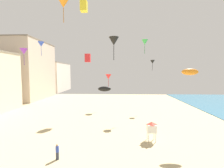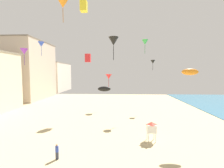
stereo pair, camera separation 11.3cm
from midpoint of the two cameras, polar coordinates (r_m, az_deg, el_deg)
name	(u,v)px [view 1 (the left image)]	position (r m, az deg, el deg)	size (l,w,h in m)	color
boardwalk_hotel_mid	(27,70)	(59.83, -29.32, 4.57)	(12.26, 18.42, 19.49)	#C6B29E
boardwalk_hotel_far	(54,77)	(78.89, -21.11, 2.48)	(10.94, 18.68, 13.61)	silver
kite_flyer	(57,151)	(17.78, -20.05, -22.52)	(0.34, 0.34, 1.64)	#383D4C
lifeguard_stand	(152,127)	(20.99, 14.48, -15.41)	(1.10, 1.10, 2.55)	white
kite_red_box	(88,58)	(30.12, -9.21, 9.62)	(1.00, 1.00, 1.57)	red
kite_black_delta	(152,62)	(37.31, 14.89, 8.03)	(1.06, 1.06, 2.42)	black
kite_green_delta	(145,42)	(33.21, 12.11, 15.09)	(1.25, 1.25, 2.84)	green
kite_orange_delta	(63,4)	(14.76, -18.08, 26.80)	(0.82, 0.82, 1.87)	orange
kite_black_parafoil	(104,89)	(17.34, -3.04, -1.86)	(1.47, 0.41, 0.57)	black
kite_yellow_box	(84,6)	(21.50, -10.72, 26.81)	(0.83, 0.83, 1.31)	yellow
kite_red_delta	(108,77)	(36.70, -1.45, 2.78)	(1.50, 1.50, 3.41)	red
kite_purple_delta	(24,51)	(30.84, -30.34, 10.51)	(1.26, 1.26, 2.87)	purple
kite_black_delta_2	(114,41)	(16.81, 0.48, 15.75)	(1.08, 1.08, 2.45)	black
kite_orange_parafoil	(190,72)	(21.56, 27.12, 4.07)	(2.11, 0.59, 0.82)	orange
kite_blue_delta	(41,44)	(26.11, -25.24, 13.38)	(0.92, 0.92, 2.10)	blue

